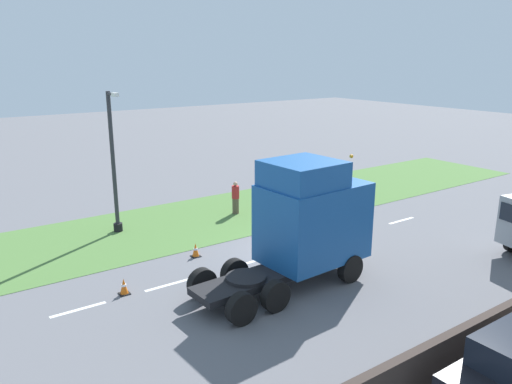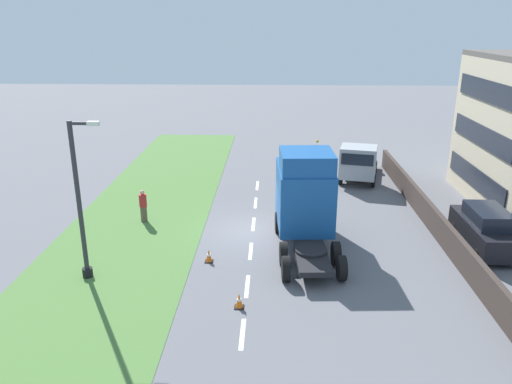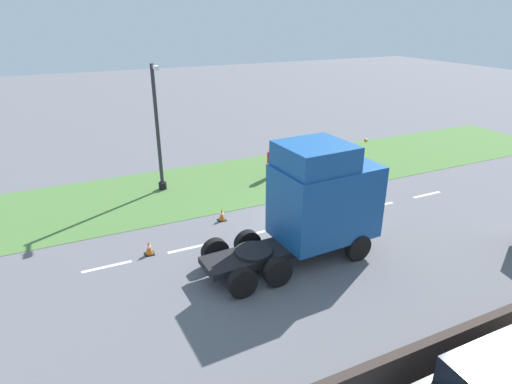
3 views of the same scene
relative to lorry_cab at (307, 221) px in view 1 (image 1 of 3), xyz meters
name	(u,v)px [view 1 (image 1 of 3)]	position (x,y,z in m)	size (l,w,h in m)	color
ground_plane	(288,252)	(-2.48, 1.12, -2.26)	(120.00, 120.00, 0.00)	slate
grass_verge	(216,216)	(-8.48, 1.12, -2.25)	(7.00, 44.00, 0.01)	#4C7538
lane_markings	(275,256)	(-2.48, 0.42, -2.25)	(0.16, 17.80, 0.00)	white
boundary_wall	(491,332)	(6.52, 1.12, -1.63)	(0.25, 24.00, 1.26)	#382D28
lorry_cab	(307,221)	(0.00, 0.00, 0.00)	(2.89, 6.92, 4.64)	black
lamp_post	(114,172)	(-9.03, -3.83, 0.65)	(1.33, 0.41, 6.51)	black
pedestrian	(236,198)	(-8.24, 2.21, -1.41)	(0.39, 0.39, 1.73)	brown
traffic_cone_lead	(124,286)	(-2.69, -5.94, -1.97)	(0.36, 0.36, 0.58)	black
traffic_cone_trailing	(196,250)	(-4.26, -2.30, -1.97)	(0.36, 0.36, 0.58)	black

